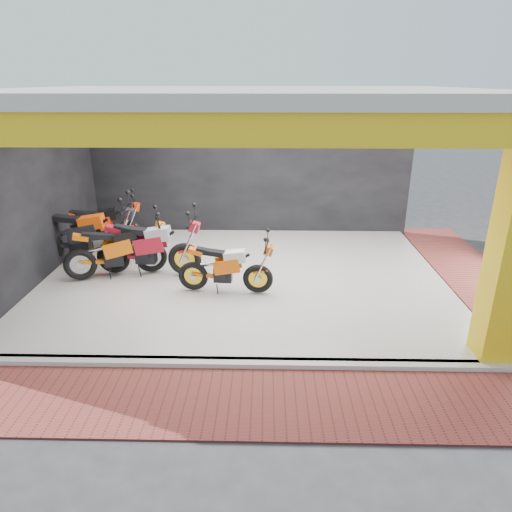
{
  "coord_description": "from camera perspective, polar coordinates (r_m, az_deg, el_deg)",
  "views": [
    {
      "loc": [
        0.44,
        -6.54,
        3.84
      ],
      "look_at": [
        0.27,
        1.05,
        0.9
      ],
      "focal_mm": 32.0,
      "sensor_mm": 36.0,
      "label": 1
    }
  ],
  "objects": [
    {
      "name": "ground",
      "position": [
        7.6,
        -2.26,
        -9.22
      ],
      "size": [
        80.0,
        80.0,
        0.0
      ],
      "primitive_type": "plane",
      "color": "#2D2D30",
      "rests_on": "ground"
    },
    {
      "name": "paver_right",
      "position": [
        10.32,
        26.18,
        -2.89
      ],
      "size": [
        1.4,
        7.0,
        0.03
      ],
      "primitive_type": "cube",
      "color": "maroon",
      "rests_on": "ground"
    },
    {
      "name": "back_wall",
      "position": [
        11.83,
        -0.89,
        11.0
      ],
      "size": [
        8.2,
        0.2,
        3.5
      ],
      "primitive_type": "cube",
      "color": "black",
      "rests_on": "ground"
    },
    {
      "name": "moto_row_a",
      "position": [
        9.19,
        -9.01,
        1.54
      ],
      "size": [
        2.31,
        0.94,
        1.39
      ],
      "primitive_type": null,
      "rotation": [
        0.0,
        0.0,
        -0.04
      ],
      "color": "#B31326",
      "rests_on": "showroom_floor"
    },
    {
      "name": "header_beam_right",
      "position": [
        9.27,
        24.88,
        15.97
      ],
      "size": [
        0.3,
        6.4,
        0.4
      ],
      "primitive_type": "cube",
      "color": "yellow",
      "rests_on": "corner_column"
    },
    {
      "name": "moto_row_b",
      "position": [
        9.49,
        -13.08,
        1.59
      ],
      "size": [
        2.27,
        1.41,
        1.3
      ],
      "primitive_type": null,
      "rotation": [
        0.0,
        0.0,
        0.32
      ],
      "color": "#DE5E09",
      "rests_on": "showroom_floor"
    },
    {
      "name": "header_beam_front",
      "position": [
        5.58,
        -3.4,
        15.57
      ],
      "size": [
        8.4,
        0.3,
        0.4
      ],
      "primitive_type": "cube",
      "color": "yellow",
      "rests_on": "corner_column"
    },
    {
      "name": "moto_row_d",
      "position": [
        11.18,
        -15.75,
        4.27
      ],
      "size": [
        2.23,
        1.32,
        1.28
      ],
      "primitive_type": null,
      "rotation": [
        0.0,
        0.0,
        0.28
      ],
      "color": "red",
      "rests_on": "showroom_floor"
    },
    {
      "name": "moto_row_c",
      "position": [
        10.16,
        -16.85,
        3.05
      ],
      "size": [
        2.46,
        1.02,
        1.47
      ],
      "primitive_type": null,
      "rotation": [
        0.0,
        0.0,
        0.05
      ],
      "color": "black",
      "rests_on": "showroom_floor"
    },
    {
      "name": "moto_hero",
      "position": [
        8.34,
        0.24,
        -1.14
      ],
      "size": [
        1.93,
        0.85,
        1.15
      ],
      "primitive_type": null,
      "rotation": [
        0.0,
        0.0,
        -0.08
      ],
      "color": "#ED5A09",
      "rests_on": "showroom_floor"
    },
    {
      "name": "showroom_floor",
      "position": [
        9.35,
        -1.54,
        -2.74
      ],
      "size": [
        8.0,
        6.0,
        0.1
      ],
      "primitive_type": "cube",
      "color": "silver",
      "rests_on": "ground"
    },
    {
      "name": "floor_kerb",
      "position": [
        6.71,
        -2.8,
        -13.26
      ],
      "size": [
        8.0,
        0.2,
        0.1
      ],
      "primitive_type": "cube",
      "color": "silver",
      "rests_on": "ground"
    },
    {
      "name": "left_wall",
      "position": [
        9.9,
        -26.27,
        6.79
      ],
      "size": [
        0.2,
        6.2,
        3.5
      ],
      "primitive_type": "cube",
      "color": "black",
      "rests_on": "ground"
    },
    {
      "name": "showroom_ceiling",
      "position": [
        8.55,
        -1.78,
        19.55
      ],
      "size": [
        8.4,
        6.4,
        0.2
      ],
      "primitive_type": "cube",
      "color": "beige",
      "rests_on": "corner_column"
    },
    {
      "name": "paver_front",
      "position": [
        6.11,
        -3.32,
        -17.66
      ],
      "size": [
        9.0,
        1.4,
        0.03
      ],
      "primitive_type": "cube",
      "color": "maroon",
      "rests_on": "ground"
    }
  ]
}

